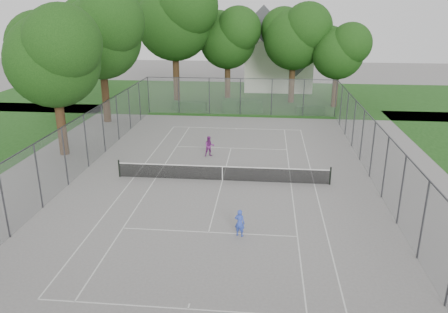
# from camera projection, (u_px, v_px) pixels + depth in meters

# --- Properties ---
(ground) EXTENTS (120.00, 120.00, 0.00)m
(ground) POSITION_uv_depth(u_px,v_px,m) (222.00, 181.00, 26.40)
(ground) COLOR slate
(ground) RESTS_ON ground
(grass_far) EXTENTS (60.00, 20.00, 0.00)m
(grass_far) POSITION_uv_depth(u_px,v_px,m) (245.00, 96.00, 50.85)
(grass_far) COLOR #1B4714
(grass_far) RESTS_ON ground
(court_markings) EXTENTS (11.03, 23.83, 0.01)m
(court_markings) POSITION_uv_depth(u_px,v_px,m) (222.00, 180.00, 26.40)
(court_markings) COLOR silver
(court_markings) RESTS_ON ground
(tennis_net) EXTENTS (12.87, 0.10, 1.10)m
(tennis_net) POSITION_uv_depth(u_px,v_px,m) (222.00, 173.00, 26.24)
(tennis_net) COLOR black
(tennis_net) RESTS_ON ground
(perimeter_fence) EXTENTS (18.08, 34.08, 3.52)m
(perimeter_fence) POSITION_uv_depth(u_px,v_px,m) (222.00, 152.00, 25.81)
(perimeter_fence) COLOR #38383D
(perimeter_fence) RESTS_ON ground
(tree_far_left) EXTENTS (9.14, 8.35, 13.14)m
(tree_far_left) POSITION_uv_depth(u_px,v_px,m) (175.00, 16.00, 45.17)
(tree_far_left) COLOR #382314
(tree_far_left) RESTS_ON ground
(tree_far_midleft) EXTENTS (7.00, 6.39, 10.06)m
(tree_far_midleft) POSITION_uv_depth(u_px,v_px,m) (228.00, 36.00, 47.18)
(tree_far_midleft) COLOR #382314
(tree_far_midleft) RESTS_ON ground
(tree_far_midright) EXTENTS (7.28, 6.65, 10.46)m
(tree_far_midright) POSITION_uv_depth(u_px,v_px,m) (295.00, 34.00, 45.41)
(tree_far_midright) COLOR #382314
(tree_far_midright) RESTS_ON ground
(tree_far_right) EXTENTS (5.95, 5.43, 8.56)m
(tree_far_right) POSITION_uv_depth(u_px,v_px,m) (339.00, 49.00, 43.75)
(tree_far_right) COLOR #382314
(tree_far_right) RESTS_ON ground
(tree_side_back) EXTENTS (8.02, 7.33, 11.53)m
(tree_side_back) POSITION_uv_depth(u_px,v_px,m) (101.00, 31.00, 37.19)
(tree_side_back) COLOR #382314
(tree_side_back) RESTS_ON ground
(tree_side_front) EXTENTS (7.14, 6.52, 10.27)m
(tree_side_front) POSITION_uv_depth(u_px,v_px,m) (53.00, 53.00, 28.78)
(tree_side_front) COLOR #382314
(tree_side_front) RESTS_ON ground
(hedge_left) EXTENTS (3.41, 1.02, 0.85)m
(hedge_left) POSITION_uv_depth(u_px,v_px,m) (190.00, 106.00, 44.14)
(hedge_left) COLOR #174014
(hedge_left) RESTS_ON ground
(hedge_mid) EXTENTS (3.95, 1.13, 1.24)m
(hedge_mid) POSITION_uv_depth(u_px,v_px,m) (243.00, 106.00, 43.34)
(hedge_mid) COLOR #174014
(hedge_mid) RESTS_ON ground
(hedge_right) EXTENTS (2.69, 0.99, 0.81)m
(hedge_right) POSITION_uv_depth(u_px,v_px,m) (310.00, 110.00, 42.48)
(hedge_right) COLOR #174014
(hedge_right) RESTS_ON ground
(house) EXTENTS (8.12, 6.29, 10.11)m
(house) POSITION_uv_depth(u_px,v_px,m) (279.00, 56.00, 54.02)
(house) COLOR white
(house) RESTS_ON ground
(girl_player) EXTENTS (0.55, 0.44, 1.31)m
(girl_player) POSITION_uv_depth(u_px,v_px,m) (240.00, 223.00, 19.88)
(girl_player) COLOR blue
(girl_player) RESTS_ON ground
(woman_player) EXTENTS (0.85, 0.76, 1.45)m
(woman_player) POSITION_uv_depth(u_px,v_px,m) (209.00, 146.00, 30.46)
(woman_player) COLOR #7D297C
(woman_player) RESTS_ON ground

